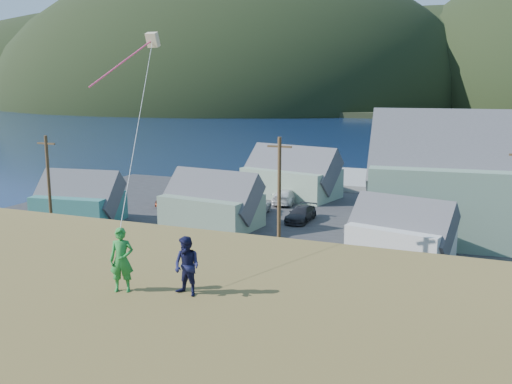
% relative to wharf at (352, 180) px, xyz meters
% --- Properties ---
extents(ground, '(900.00, 900.00, 0.00)m').
position_rel_wharf_xyz_m(ground, '(6.00, -40.00, -0.45)').
color(ground, '#0A1638').
rests_on(ground, ground).
extents(grass_strip, '(110.00, 8.00, 0.10)m').
position_rel_wharf_xyz_m(grass_strip, '(6.00, -42.00, -0.40)').
color(grass_strip, '#4C3D19').
rests_on(grass_strip, ground).
extents(waterfront_lot, '(72.00, 36.00, 0.12)m').
position_rel_wharf_xyz_m(waterfront_lot, '(6.00, -23.00, -0.39)').
color(waterfront_lot, '#28282B').
rests_on(waterfront_lot, ground).
extents(wharf, '(26.00, 14.00, 0.90)m').
position_rel_wharf_xyz_m(wharf, '(0.00, 0.00, 0.00)').
color(wharf, gray).
rests_on(wharf, ground).
extents(far_shore, '(900.00, 320.00, 2.00)m').
position_rel_wharf_xyz_m(far_shore, '(6.00, 290.00, 0.55)').
color(far_shore, black).
rests_on(far_shore, ground).
extents(shed_teal, '(8.19, 6.19, 5.94)m').
position_rel_wharf_xyz_m(shed_teal, '(-18.85, -30.32, 1.78)').
color(shed_teal, '#2F6F6A').
rests_on(shed_teal, waterfront_lot).
extents(shed_palegreen_near, '(9.15, 6.35, 6.20)m').
position_rel_wharf_xyz_m(shed_palegreen_near, '(-6.74, -27.35, 1.90)').
color(shed_palegreen_near, slate).
rests_on(shed_palegreen_near, waterfront_lot).
extents(shed_white, '(8.07, 6.25, 5.71)m').
position_rel_wharf_xyz_m(shed_white, '(10.24, -31.13, 1.76)').
color(shed_white, silver).
rests_on(shed_white, waterfront_lot).
extents(shed_palegreen_far, '(11.61, 8.25, 7.08)m').
position_rel_wharf_xyz_m(shed_palegreen_far, '(-4.41, -11.85, 2.26)').
color(shed_palegreen_far, gray).
rests_on(shed_palegreen_far, waterfront_lot).
extents(utility_poles, '(32.47, 0.24, 9.51)m').
position_rel_wharf_xyz_m(utility_poles, '(2.41, -38.50, 4.30)').
color(utility_poles, '#47331E').
rests_on(utility_poles, waterfront_lot).
extents(parked_cars, '(24.07, 12.00, 1.54)m').
position_rel_wharf_xyz_m(parked_cars, '(-4.89, -19.24, 0.40)').
color(parked_cars, maroon).
rests_on(parked_cars, waterfront_lot).
extents(kite_flyer_green, '(0.77, 0.64, 1.80)m').
position_rel_wharf_xyz_m(kite_flyer_green, '(6.23, -59.33, 7.65)').
color(kite_flyer_green, '#227E30').
rests_on(kite_flyer_green, hillside).
extents(kite_flyer_navy, '(0.90, 0.77, 1.63)m').
position_rel_wharf_xyz_m(kite_flyer_navy, '(8.03, -58.93, 7.56)').
color(kite_flyer_navy, '#15173B').
rests_on(kite_flyer_navy, hillside).
extents(kite_rig, '(2.27, 3.85, 9.68)m').
position_rel_wharf_xyz_m(kite_rig, '(2.93, -52.38, 13.81)').
color(kite_rig, beige).
rests_on(kite_rig, ground).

